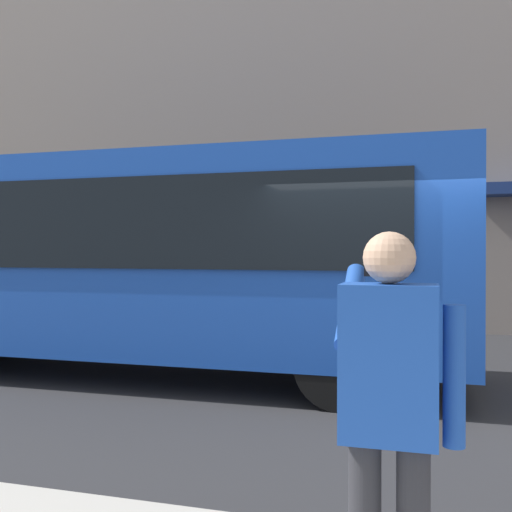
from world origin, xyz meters
The scene contains 4 objects.
ground_plane centered at (0.00, 0.00, 0.00)m, with size 60.00×60.00×0.00m, color #2B2B2D.
building_facade_far centered at (-0.02, -6.80, 5.99)m, with size 28.00×1.55×12.00m.
red_bus centered at (3.47, -0.70, 1.68)m, with size 9.05×2.54×3.08m.
pedestrian_photographer centered at (-0.35, 4.42, 1.14)m, with size 0.53×0.52×1.70m.
Camera 1 is at (-0.51, 6.98, 1.77)m, focal length 41.92 mm.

